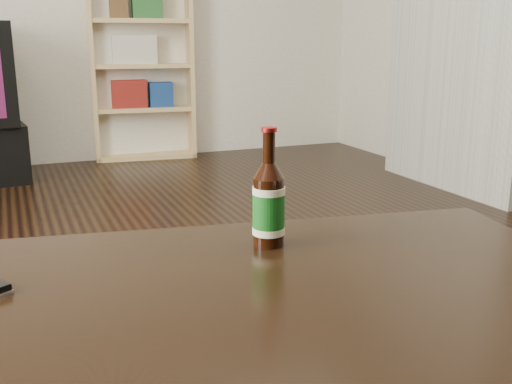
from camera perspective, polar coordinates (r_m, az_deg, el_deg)
name	(u,v)px	position (r m, az deg, el deg)	size (l,w,h in m)	color
floor	(142,330)	(2.10, -10.82, -12.76)	(5.00, 6.00, 0.01)	black
bookshelf	(140,61)	(4.98, -11.02, 12.11)	(0.83, 0.45, 1.47)	tan
coffee_table	(259,320)	(1.14, 0.31, -12.05)	(1.45, 1.00, 0.50)	black
beer_bottle	(269,205)	(1.30, 1.22, -1.21)	(0.09, 0.09, 0.26)	black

